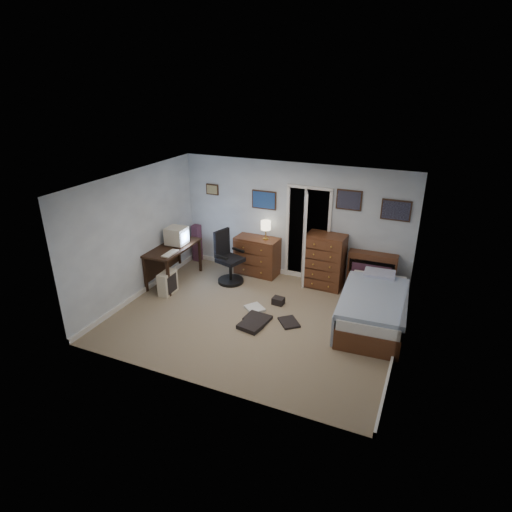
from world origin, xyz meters
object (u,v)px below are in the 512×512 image
(computer_desk, at_px, (169,254))
(tall_dresser, at_px, (325,261))
(office_chair, at_px, (228,263))
(low_dresser, at_px, (257,256))
(bed, at_px, (373,308))

(computer_desk, bearing_deg, tall_dresser, 16.94)
(office_chair, bearing_deg, low_dresser, 73.66)
(office_chair, bearing_deg, tall_dresser, 33.83)
(low_dresser, xyz_separation_m, bed, (2.70, -1.11, -0.10))
(computer_desk, distance_m, office_chair, 1.26)
(bed, bearing_deg, computer_desk, 175.84)
(tall_dresser, distance_m, bed, 1.62)
(computer_desk, bearing_deg, office_chair, 18.94)
(tall_dresser, bearing_deg, office_chair, -159.58)
(computer_desk, relative_size, tall_dresser, 1.20)
(office_chair, height_order, low_dresser, office_chair)
(computer_desk, xyz_separation_m, low_dresser, (1.57, 1.05, -0.18))
(computer_desk, height_order, low_dresser, low_dresser)
(office_chair, distance_m, bed, 3.15)
(office_chair, xyz_separation_m, bed, (3.11, -0.49, -0.12))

